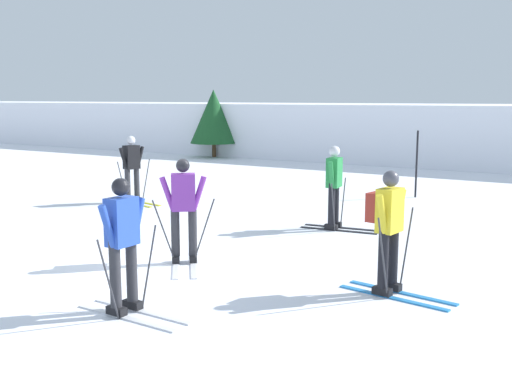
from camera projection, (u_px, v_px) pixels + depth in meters
The scene contains 9 objects.
ground_plane at pixel (132, 262), 9.98m from camera, with size 120.00×120.00×0.00m, color white.
far_snow_ridge at pixel (440, 133), 25.82m from camera, with size 80.00×7.14×2.37m, color white.
skier_black at pixel (132, 167), 15.49m from camera, with size 1.64×0.99×1.71m.
skier_green at pixel (334, 185), 12.35m from camera, with size 1.63×1.00×1.71m.
skier_purple at pixel (184, 205), 9.81m from camera, with size 1.28×1.49×1.71m.
skier_blue at pixel (123, 242), 7.48m from camera, with size 1.61×1.00×1.71m.
skier_yellow at pixel (388, 226), 8.24m from camera, with size 1.64×0.99×1.71m.
trail_marker_pole at pixel (417, 164), 16.30m from camera, with size 0.05×0.05×1.80m, color black.
conifer_far_centre at pixel (214, 116), 27.26m from camera, with size 2.12×2.12×3.02m.
Camera 1 is at (6.77, -7.21, 2.68)m, focal length 42.65 mm.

